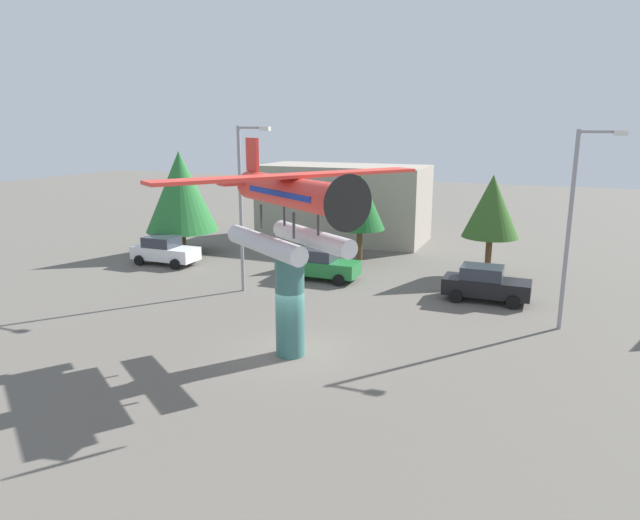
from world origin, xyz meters
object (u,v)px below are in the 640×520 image
object	(u,v)px
streetlight_secondary	(575,218)
tree_west	(181,191)
car_near_white	(165,250)
storefront_building	(343,203)
floatplane_monument	(290,206)
car_far_black	(485,284)
display_pedestal	(290,304)
streetlight_primary	(244,198)
tree_east	(360,202)
tree_center_back	(492,207)
car_mid_green	(321,264)

from	to	relation	value
streetlight_secondary	tree_west	xyz separation A→B (m)	(-23.97, 6.27, -0.61)
car_near_white	storefront_building	xyz separation A→B (m)	(7.68, 11.79, 1.94)
car_near_white	floatplane_monument	bearing A→B (deg)	-37.05
car_far_black	display_pedestal	bearing A→B (deg)	-121.54
display_pedestal	car_far_black	distance (m)	11.67
streetlight_primary	tree_east	distance (m)	9.34
tree_west	floatplane_monument	bearing A→B (deg)	-42.85
car_near_white	streetlight_secondary	bearing A→B (deg)	-7.93
tree_east	floatplane_monument	bearing A→B (deg)	-80.97
storefront_building	tree_west	world-z (taller)	tree_west
display_pedestal	tree_east	distance (m)	15.79
tree_west	tree_east	bearing A→B (deg)	10.80
floatplane_monument	tree_east	xyz separation A→B (m)	(-2.48, 15.58, -1.89)
floatplane_monument	tree_center_back	world-z (taller)	floatplane_monument
display_pedestal	tree_east	bearing A→B (deg)	98.69
floatplane_monument	car_mid_green	world-z (taller)	floatplane_monument
streetlight_primary	storefront_building	world-z (taller)	streetlight_primary
display_pedestal	tree_center_back	distance (m)	15.98
car_near_white	storefront_building	size ratio (longest dim) A/B	0.34
car_near_white	car_mid_green	distance (m)	10.48
car_near_white	tree_west	xyz separation A→B (m)	(-0.74, 3.04, 3.36)
streetlight_secondary	storefront_building	xyz separation A→B (m)	(-15.56, 15.03, -2.03)
streetlight_primary	storefront_building	size ratio (longest dim) A/B	0.69
car_near_white	streetlight_primary	world-z (taller)	streetlight_primary
car_near_white	tree_west	bearing A→B (deg)	103.67
car_far_black	streetlight_primary	xyz separation A→B (m)	(-11.88, -3.01, 4.04)
car_near_white	tree_west	size ratio (longest dim) A/B	0.61
display_pedestal	car_near_white	distance (m)	16.97
streetlight_primary	tree_west	bearing A→B (deg)	143.07
car_mid_green	storefront_building	bearing A→B (deg)	103.71
floatplane_monument	display_pedestal	bearing A→B (deg)	180.00
car_far_black	streetlight_primary	distance (m)	12.90
streetlight_primary	car_mid_green	bearing A→B (deg)	52.78
car_mid_green	car_far_black	bearing A→B (deg)	-3.98
display_pedestal	floatplane_monument	distance (m)	3.72
floatplane_monument	streetlight_secondary	world-z (taller)	streetlight_secondary
streetlight_primary	tree_center_back	bearing A→B (deg)	34.59
car_far_black	streetlight_secondary	distance (m)	6.14
display_pedestal	storefront_building	size ratio (longest dim) A/B	0.33
storefront_building	tree_west	xyz separation A→B (m)	(-8.42, -8.76, 1.42)
car_mid_green	tree_west	distance (m)	12.02
floatplane_monument	streetlight_primary	size ratio (longest dim) A/B	1.08
floatplane_monument	tree_west	xyz separation A→B (m)	(-14.36, 13.32, -1.51)
tree_west	streetlight_secondary	bearing A→B (deg)	-14.67
streetlight_secondary	car_near_white	bearing A→B (deg)	172.07
car_near_white	car_far_black	xyz separation A→B (m)	(19.59, -0.31, 0.00)
floatplane_monument	tree_east	size ratio (longest dim) A/B	1.63
tree_west	tree_east	world-z (taller)	tree_west
car_far_black	tree_center_back	bearing A→B (deg)	94.74
car_near_white	tree_east	xyz separation A→B (m)	(11.14, 5.30, 2.98)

